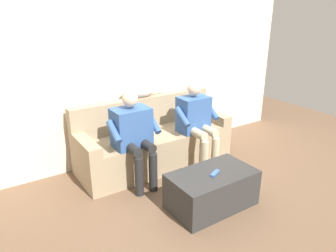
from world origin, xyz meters
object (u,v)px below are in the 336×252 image
couch (154,143)px  person_left_seated (196,119)px  coffee_table (212,189)px  remote_blue (214,173)px  person_right_seated (134,132)px  cat_on_backrest (139,92)px

couch → person_left_seated: 0.65m
coffee_table → remote_blue: remote_blue is taller
person_left_seated → person_right_seated: person_left_seated is taller
coffee_table → cat_on_backrest: bearing=-87.6°
person_right_seated → cat_on_backrest: bearing=-124.8°
couch → person_right_seated: person_right_seated is taller
couch → person_left_seated: bearing=143.3°
coffee_table → person_left_seated: 1.05m
couch → remote_blue: 1.21m
person_left_seated → person_right_seated: bearing=-1.6°
coffee_table → cat_on_backrest: size_ratio=1.52×
couch → remote_blue: couch is taller
couch → person_left_seated: person_left_seated is taller
person_right_seated → person_left_seated: bearing=178.4°
person_left_seated → remote_blue: bearing=62.9°
couch → person_right_seated: 0.64m
person_left_seated → remote_blue: person_left_seated is taller
person_left_seated → cat_on_backrest: size_ratio=1.89×
cat_on_backrest → remote_blue: size_ratio=4.02×
coffee_table → couch: bearing=-90.0°
coffee_table → remote_blue: bearing=81.7°
coffee_table → person_left_seated: person_left_seated is taller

